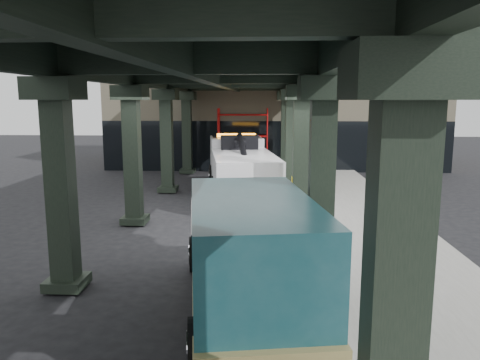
# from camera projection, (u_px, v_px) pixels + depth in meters

# --- Properties ---
(ground) EXTENTS (90.00, 90.00, 0.00)m
(ground) POSITION_uv_depth(u_px,v_px,m) (223.00, 242.00, 15.02)
(ground) COLOR black
(ground) RESTS_ON ground
(sidewalk) EXTENTS (5.00, 40.00, 0.15)m
(sidewalk) POSITION_uv_depth(u_px,v_px,m) (352.00, 225.00, 16.75)
(sidewalk) COLOR gray
(sidewalk) RESTS_ON ground
(lane_stripe) EXTENTS (0.12, 38.00, 0.01)m
(lane_stripe) POSITION_uv_depth(u_px,v_px,m) (274.00, 226.00, 16.91)
(lane_stripe) COLOR silver
(lane_stripe) RESTS_ON ground
(viaduct) EXTENTS (7.40, 32.00, 6.40)m
(viaduct) POSITION_uv_depth(u_px,v_px,m) (215.00, 72.00, 16.09)
(viaduct) COLOR black
(viaduct) RESTS_ON ground
(building) EXTENTS (22.00, 10.00, 8.00)m
(building) POSITION_uv_depth(u_px,v_px,m) (274.00, 107.00, 33.93)
(building) COLOR #C6B793
(building) RESTS_ON ground
(scaffolding) EXTENTS (3.08, 0.88, 4.00)m
(scaffolding) POSITION_uv_depth(u_px,v_px,m) (243.00, 139.00, 29.08)
(scaffolding) COLOR red
(scaffolding) RESTS_ON ground
(tow_truck) EXTENTS (3.74, 9.35, 2.99)m
(tow_truck) POSITION_uv_depth(u_px,v_px,m) (240.00, 166.00, 21.79)
(tow_truck) COLOR black
(tow_truck) RESTS_ON ground
(towed_van) EXTENTS (3.37, 6.67, 2.59)m
(towed_van) POSITION_uv_depth(u_px,v_px,m) (249.00, 251.00, 9.74)
(towed_van) COLOR #133E45
(towed_van) RESTS_ON ground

